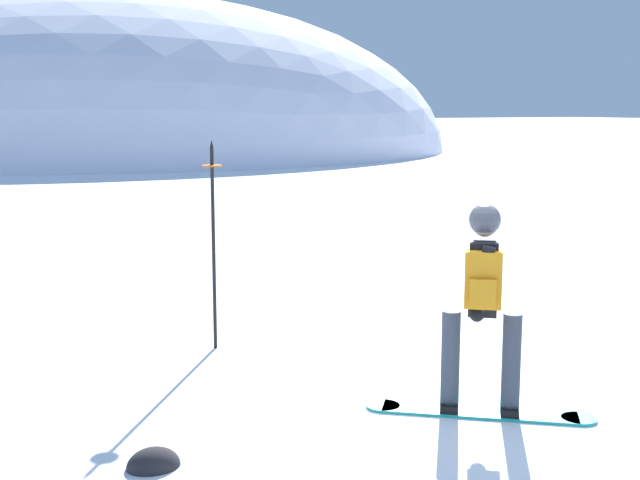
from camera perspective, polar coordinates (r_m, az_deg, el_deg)
ground_plane at (r=7.60m, az=9.88°, el=-10.05°), size 300.00×300.00×0.00m
ridge_peak_main at (r=48.82m, az=-13.04°, el=5.84°), size 36.61×32.95×17.04m
snowboarder_main at (r=6.82m, az=10.88°, el=-4.27°), size 1.49×1.26×1.71m
piste_marker_near at (r=8.60m, az=-7.20°, el=0.56°), size 0.20×0.20×2.14m
rock_mid at (r=6.16m, az=-11.15°, el=-14.75°), size 0.38×0.32×0.26m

